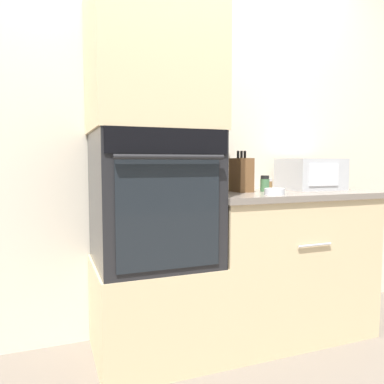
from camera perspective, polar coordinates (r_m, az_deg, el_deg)
ground_plane at (r=2.19m, az=5.72°, el=-25.42°), size 12.00×12.00×0.00m
wall_back at (r=2.48m, az=-0.69°, el=8.24°), size 8.00×0.05×2.50m
oven_cabinet_base at (r=2.22m, az=-5.84°, el=-17.25°), size 0.65×0.60×0.54m
wall_oven at (r=2.06m, az=-5.95°, el=-0.91°), size 0.63×0.64×0.71m
oven_cabinet_upper at (r=2.13m, az=-6.15°, el=19.21°), size 0.65×0.60×0.76m
counter_unit at (r=2.50m, az=13.54°, el=-10.28°), size 1.06×0.63×0.91m
microwave at (r=2.65m, az=17.59°, el=2.62°), size 0.37×0.32×0.21m
knife_block at (r=2.34m, az=7.52°, el=2.63°), size 0.09×0.16×0.25m
bowl at (r=2.15m, az=12.45°, el=0.06°), size 0.11×0.11×0.04m
condiment_jar_near at (r=2.37m, az=11.03°, el=1.25°), size 0.06×0.06×0.10m
condiment_jar_mid at (r=2.49m, az=11.49°, el=1.11°), size 0.06×0.06×0.07m
condiment_jar_far at (r=2.37m, az=3.60°, el=1.47°), size 0.05×0.05×0.11m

